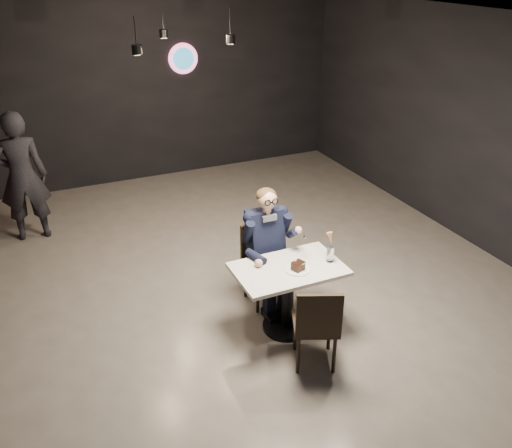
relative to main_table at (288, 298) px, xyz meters
name	(u,v)px	position (x,y,z in m)	size (l,w,h in m)	color
floor	(246,315)	(-0.32, 0.38, -0.38)	(9.00, 9.00, 0.00)	slate
wall_sign	(183,59)	(0.48, 4.85, 1.62)	(0.50, 0.06, 0.50)	pink
pendant_lights	(176,20)	(-0.32, 2.38, 2.51)	(1.40, 1.20, 0.36)	black
main_table	(288,298)	(0.00, 0.00, 0.00)	(1.10, 0.70, 0.75)	white
chair_far	(265,266)	(0.00, 0.55, 0.09)	(0.42, 0.46, 0.92)	black
chair_near	(315,322)	(0.00, -0.57, 0.09)	(0.42, 0.46, 0.92)	black
seated_man	(265,246)	(0.00, 0.55, 0.34)	(0.60, 0.80, 1.44)	black
dessert_plate	(297,270)	(0.05, -0.09, 0.38)	(0.25, 0.25, 0.01)	white
cake_slice	(298,266)	(0.06, -0.09, 0.43)	(0.11, 0.09, 0.08)	black
mint_leaf	(303,264)	(0.09, -0.13, 0.47)	(0.06, 0.04, 0.01)	#297F38
sundae_glass	(330,254)	(0.44, -0.06, 0.46)	(0.07, 0.07, 0.17)	silver
wafer_cone	(331,239)	(0.46, -0.03, 0.62)	(0.06, 0.06, 0.13)	#B27649
passerby	(22,177)	(-2.31, 3.31, 0.53)	(0.66, 0.43, 1.80)	black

